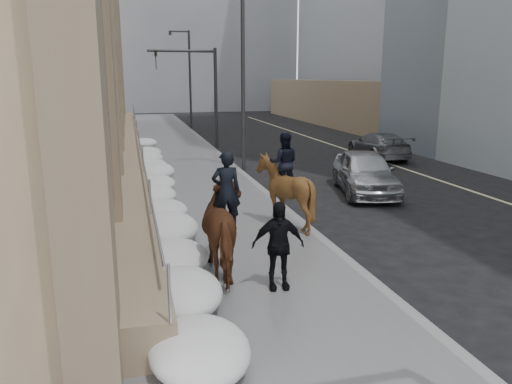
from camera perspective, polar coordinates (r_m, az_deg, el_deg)
ground at (r=9.88m, az=0.20°, el=-12.92°), size 140.00×140.00×0.00m
sidewalk at (r=19.21m, az=-7.24°, el=0.12°), size 5.00×80.00×0.12m
curb at (r=19.68m, az=0.35°, el=0.54°), size 0.24×80.00×0.12m
lane_line at (r=22.94m, az=19.78°, el=1.42°), size 0.15×70.00×0.01m
bg_building_far at (r=80.89m, az=-17.60°, el=16.49°), size 24.00×12.00×20.00m
streetlight_mid at (r=23.14m, az=-1.90°, el=13.68°), size 1.71×0.24×8.00m
streetlight_far at (r=42.89m, az=-7.78°, el=13.28°), size 1.71×0.24×8.00m
traffic_signal at (r=30.90m, az=-6.38°, el=12.38°), size 4.10×0.22×6.00m
snow_bank at (r=17.16m, az=-11.20°, el=-0.18°), size 1.70×18.10×0.76m
mounted_horse_left at (r=10.76m, az=-3.22°, el=-3.87°), size 1.11×2.41×2.68m
mounted_horse_right at (r=14.16m, az=3.24°, el=0.48°), size 2.09×2.23×2.68m
pedestrian at (r=10.05m, az=2.52°, el=-6.11°), size 1.10×0.54×1.82m
car_silver at (r=19.27m, az=12.32°, el=2.25°), size 2.98×5.10×1.63m
car_grey at (r=27.86m, az=13.82°, el=5.21°), size 2.23×4.94×1.41m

